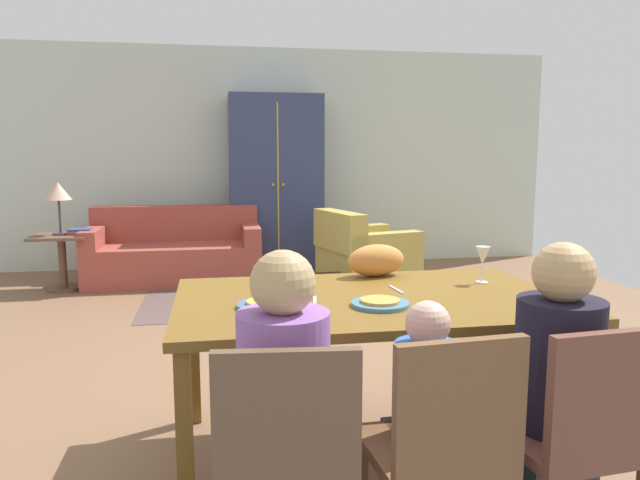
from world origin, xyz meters
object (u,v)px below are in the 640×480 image
at_px(plate_near_child, 380,304).
at_px(book_lower, 80,233).
at_px(plate_near_man, 266,305).
at_px(handbag, 325,287).
at_px(dining_table, 369,310).
at_px(person_woman, 549,405).
at_px(person_child, 421,438).
at_px(side_table, 62,254).
at_px(table_lamp, 58,193).
at_px(cat, 376,260).
at_px(dining_chair_man, 287,458).
at_px(wine_glass, 483,257).
at_px(dining_chair_woman, 581,433).
at_px(armoire, 276,184).
at_px(person_man, 284,426).
at_px(couch, 175,254).
at_px(armchair, 363,258).
at_px(dining_chair_child, 442,445).
at_px(book_upper, 80,230).

relative_size(plate_near_child, book_lower, 1.14).
xyz_separation_m(plate_near_man, plate_near_child, (0.48, -0.06, 0.00)).
relative_size(book_lower, handbag, 0.69).
height_order(dining_table, person_woman, person_woman).
xyz_separation_m(person_child, handbag, (0.35, 3.70, -0.30)).
xyz_separation_m(side_table, handbag, (2.61, -0.90, -0.25)).
bearing_deg(table_lamp, person_child, -63.82).
bearing_deg(dining_table, cat, 71.16).
bearing_deg(plate_near_child, dining_chair_man, -124.26).
bearing_deg(table_lamp, person_woman, -59.17).
distance_m(dining_table, plate_near_child, 0.19).
xyz_separation_m(cat, side_table, (-2.42, 3.43, -0.47)).
xyz_separation_m(wine_glass, dining_chair_woman, (-0.14, -1.08, -0.40)).
xyz_separation_m(person_woman, armoire, (-0.44, 5.36, 0.54)).
bearing_deg(person_child, person_man, 179.39).
xyz_separation_m(couch, handbag, (1.49, -1.16, -0.17)).
height_order(plate_near_child, armchair, armchair).
distance_m(dining_chair_child, side_table, 5.29).
relative_size(person_woman, armoire, 0.53).
relative_size(wine_glass, book_upper, 0.85).
distance_m(armoire, book_upper, 2.28).
relative_size(wine_glass, couch, 0.10).
bearing_deg(person_man, dining_chair_woman, -10.24).
bearing_deg(couch, side_table, -167.02).
bearing_deg(dining_chair_child, person_child, 93.08).
bearing_deg(couch, cat, -70.69).
relative_size(dining_chair_child, cat, 2.72).
height_order(wine_glass, handbag, wine_glass).
bearing_deg(plate_near_man, table_lamp, 114.06).
relative_size(plate_near_child, cat, 0.78).
xyz_separation_m(plate_near_child, handbag, (0.34, 3.15, -0.64)).
bearing_deg(dining_table, person_child, -90.20).
bearing_deg(armchair, armoire, 124.49).
height_order(plate_near_man, table_lamp, table_lamp).
distance_m(person_child, armoire, 5.40).
height_order(cat, armoire, armoire).
bearing_deg(plate_near_child, armoire, 89.57).
relative_size(plate_near_man, dining_chair_woman, 0.29).
distance_m(dining_chair_man, armchair, 4.56).
distance_m(plate_near_child, dining_chair_woman, 0.91).
relative_size(person_woman, cat, 3.47).
relative_size(wine_glass, table_lamp, 0.34).
bearing_deg(book_upper, person_woman, -61.04).
xyz_separation_m(dining_table, dining_chair_child, (0.01, -0.90, -0.20)).
height_order(plate_near_child, book_lower, plate_near_child).
distance_m(dining_chair_woman, armchair, 4.38).
distance_m(cat, armoire, 4.20).
xyz_separation_m(side_table, book_upper, (0.18, 0.03, 0.24)).
bearing_deg(dining_chair_child, handbag, 85.02).
distance_m(plate_near_man, cat, 0.85).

